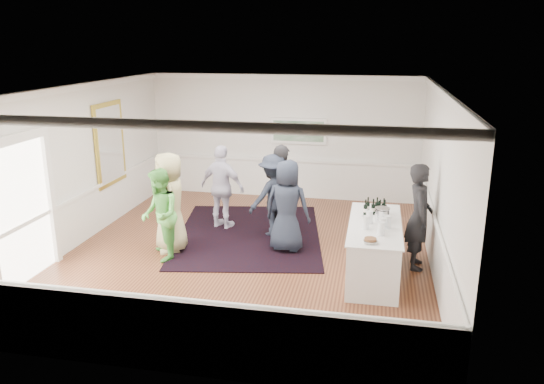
% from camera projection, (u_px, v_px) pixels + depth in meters
% --- Properties ---
extents(floor, '(8.00, 8.00, 0.00)m').
position_uv_depth(floor, '(247.00, 253.00, 10.42)').
color(floor, brown).
rests_on(floor, ground).
extents(ceiling, '(7.00, 8.00, 0.02)m').
position_uv_depth(ceiling, '(245.00, 88.00, 9.54)').
color(ceiling, white).
rests_on(ceiling, wall_back).
extents(wall_left, '(0.02, 8.00, 3.20)m').
position_uv_depth(wall_left, '(77.00, 166.00, 10.64)').
color(wall_left, white).
rests_on(wall_left, floor).
extents(wall_right, '(0.02, 8.00, 3.20)m').
position_uv_depth(wall_right, '(439.00, 183.00, 9.33)').
color(wall_right, white).
rests_on(wall_right, floor).
extents(wall_back, '(7.00, 0.02, 3.20)m').
position_uv_depth(wall_back, '(283.00, 137.00, 13.75)').
color(wall_back, white).
rests_on(wall_back, floor).
extents(wall_front, '(7.00, 0.02, 3.20)m').
position_uv_depth(wall_front, '(164.00, 255.00, 6.21)').
color(wall_front, white).
rests_on(wall_front, floor).
extents(wainscoting, '(7.00, 8.00, 1.00)m').
position_uv_depth(wainscoting, '(247.00, 229.00, 10.29)').
color(wainscoting, white).
rests_on(wainscoting, floor).
extents(mirror, '(0.05, 1.25, 1.85)m').
position_uv_depth(mirror, '(110.00, 144.00, 11.80)').
color(mirror, gold).
rests_on(mirror, wall_left).
extents(doorway, '(0.10, 1.78, 2.56)m').
position_uv_depth(doorway, '(20.00, 202.00, 8.89)').
color(doorway, white).
rests_on(doorway, wall_left).
extents(landscape_painting, '(1.44, 0.06, 0.66)m').
position_uv_depth(landscape_painting, '(299.00, 131.00, 13.58)').
color(landscape_painting, white).
rests_on(landscape_painting, wall_back).
extents(area_rug, '(3.60, 4.36, 0.02)m').
position_uv_depth(area_rug, '(249.00, 234.00, 11.39)').
color(area_rug, black).
rests_on(area_rug, floor).
extents(serving_table, '(0.90, 2.37, 0.96)m').
position_uv_depth(serving_table, '(374.00, 249.00, 9.33)').
color(serving_table, white).
rests_on(serving_table, floor).
extents(bartender, '(0.48, 0.72, 1.94)m').
position_uv_depth(bartender, '(419.00, 216.00, 9.53)').
color(bartender, black).
rests_on(bartender, floor).
extents(guest_tan, '(0.99, 1.14, 1.97)m').
position_uv_depth(guest_tan, '(170.00, 202.00, 10.31)').
color(guest_tan, tan).
rests_on(guest_tan, floor).
extents(guest_green, '(0.98, 1.06, 1.75)m').
position_uv_depth(guest_green, '(160.00, 215.00, 9.91)').
color(guest_green, '#50A843').
rests_on(guest_green, floor).
extents(guest_lilac, '(1.17, 0.76, 1.86)m').
position_uv_depth(guest_lilac, '(222.00, 187.00, 11.58)').
color(guest_lilac, silver).
rests_on(guest_lilac, floor).
extents(guest_dark_a, '(1.27, 1.27, 1.77)m').
position_uv_depth(guest_dark_a, '(274.00, 195.00, 11.15)').
color(guest_dark_a, '#1E2433').
rests_on(guest_dark_a, floor).
extents(guest_dark_b, '(0.79, 0.60, 1.95)m').
position_uv_depth(guest_dark_b, '(281.00, 190.00, 11.22)').
color(guest_dark_b, black).
rests_on(guest_dark_b, floor).
extents(guest_navy, '(0.97, 0.70, 1.83)m').
position_uv_depth(guest_navy, '(287.00, 206.00, 10.32)').
color(guest_navy, '#1E2433').
rests_on(guest_navy, floor).
extents(wine_bottles, '(0.41, 0.29, 0.31)m').
position_uv_depth(wine_bottles, '(376.00, 206.00, 9.63)').
color(wine_bottles, black).
rests_on(wine_bottles, serving_table).
extents(juice_pitchers, '(0.48, 0.67, 0.24)m').
position_uv_depth(juice_pitchers, '(377.00, 222.00, 8.88)').
color(juice_pitchers, '#8CC446').
rests_on(juice_pitchers, serving_table).
extents(ice_bucket, '(0.26, 0.26, 0.25)m').
position_uv_depth(ice_bucket, '(382.00, 215.00, 9.28)').
color(ice_bucket, silver).
rests_on(ice_bucket, serving_table).
extents(nut_bowl, '(0.23, 0.23, 0.08)m').
position_uv_depth(nut_bowl, '(370.00, 241.00, 8.31)').
color(nut_bowl, white).
rests_on(nut_bowl, serving_table).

